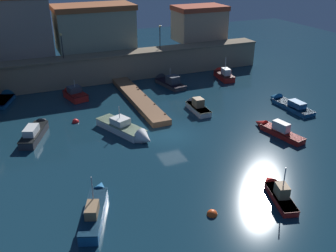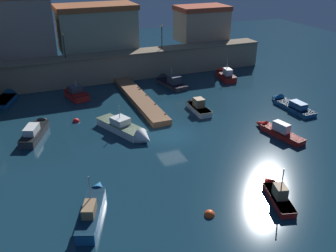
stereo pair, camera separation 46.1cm
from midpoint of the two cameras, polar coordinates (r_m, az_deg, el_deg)
name	(u,v)px [view 1 (the left image)]	position (r m, az deg, el deg)	size (l,w,h in m)	color
ground_plane	(172,135)	(36.12, 0.27, -1.45)	(105.83, 105.83, 0.00)	#112D3D
quay_wall	(117,66)	(52.30, -8.05, 9.08)	(43.08, 3.04, 3.71)	gray
old_town_backdrop	(86,25)	(54.55, -12.72, 14.82)	(35.38, 6.11, 8.14)	gray
pier_dock	(138,99)	(44.48, -4.90, 4.18)	(2.06, 15.45, 0.70)	brown
quay_lamp_0	(62,42)	(50.08, -16.26, 12.32)	(0.32, 0.32, 3.19)	black
quay_lamp_1	(160,33)	(53.28, -1.51, 14.09)	(0.32, 0.32, 3.29)	black
moored_boat_0	(196,106)	(42.00, 3.94, 3.13)	(1.53, 5.02, 1.91)	silver
moored_boat_1	(127,130)	(36.39, -6.62, -0.57)	(4.42, 7.29, 3.08)	white
moored_boat_2	(223,74)	(53.37, 8.11, 7.89)	(2.18, 5.18, 3.45)	red
moored_boat_3	(73,93)	(46.88, -14.59, 4.87)	(2.79, 4.52, 2.84)	red
moored_boat_4	(36,131)	(38.19, -19.89, -0.66)	(3.61, 6.25, 1.70)	#333338
moored_boat_5	(276,129)	(37.80, 15.88, -0.51)	(2.27, 5.97, 1.70)	red
moored_boat_6	(95,207)	(26.27, -11.57, -12.11)	(3.43, 6.39, 3.34)	#195689
moored_boat_7	(6,98)	(48.70, -23.88, 3.90)	(3.35, 5.22, 1.66)	#195689
moored_boat_8	(166,81)	(50.18, -0.51, 6.90)	(2.91, 6.40, 3.00)	#333338
moored_boat_9	(278,192)	(28.52, 16.00, -9.66)	(2.34, 4.84, 3.12)	red
moored_boat_10	(287,103)	(45.00, 17.44, 3.36)	(1.90, 6.67, 1.64)	#195689
mooring_buoy_0	(76,122)	(40.14, -14.30, 0.58)	(0.72, 0.72, 0.72)	red
mooring_buoy_1	(212,215)	(26.12, 6.26, -13.36)	(0.74, 0.74, 0.74)	#EA4C19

